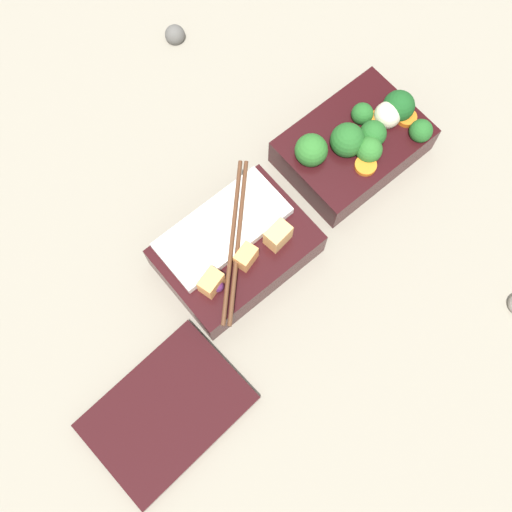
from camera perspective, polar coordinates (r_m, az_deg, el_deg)
The scene contains 5 objects.
ground_plane at distance 0.76m, azimuth 2.52°, elevation 5.41°, with size 3.00×3.00×0.00m, color gray.
bento_tray_vegetable at distance 0.77m, azimuth 9.51°, elevation 10.65°, with size 0.18×0.12×0.08m.
bento_tray_rice at distance 0.71m, azimuth -2.02°, elevation 0.74°, with size 0.18×0.15×0.07m.
bento_lid at distance 0.70m, azimuth -8.47°, elevation -14.46°, with size 0.17×0.12×0.01m, color black.
pebble_2 at distance 0.90m, azimuth -7.72°, elevation 20.14°, with size 0.03×0.03×0.03m, color #595651.
Camera 1 is at (0.23, 0.22, 0.69)m, focal length 42.00 mm.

